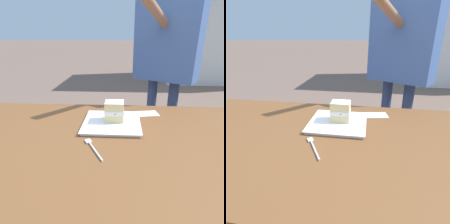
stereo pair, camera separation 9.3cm
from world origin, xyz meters
TOP-DOWN VIEW (x-y plane):
  - patio_table at (0.00, 0.00)m, footprint 1.62×0.89m
  - dessert_plate at (0.04, 0.15)m, footprint 0.29×0.29m
  - cake_slice at (0.05, 0.16)m, footprint 0.10×0.09m
  - dessert_fork at (-0.03, -0.09)m, footprint 0.10×0.16m
  - paper_napkin at (0.23, 0.30)m, footprint 0.15×0.11m
  - diner_person at (0.40, 0.73)m, footprint 0.52×0.62m

SIDE VIEW (x-z plane):
  - patio_table at x=0.00m, z-range 0.27..0.99m
  - paper_napkin at x=0.23m, z-range 0.72..0.72m
  - dessert_fork at x=-0.03m, z-range 0.72..0.73m
  - dessert_plate at x=0.04m, z-range 0.72..0.74m
  - cake_slice at x=0.05m, z-range 0.73..0.84m
  - diner_person at x=0.40m, z-range 0.28..1.93m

